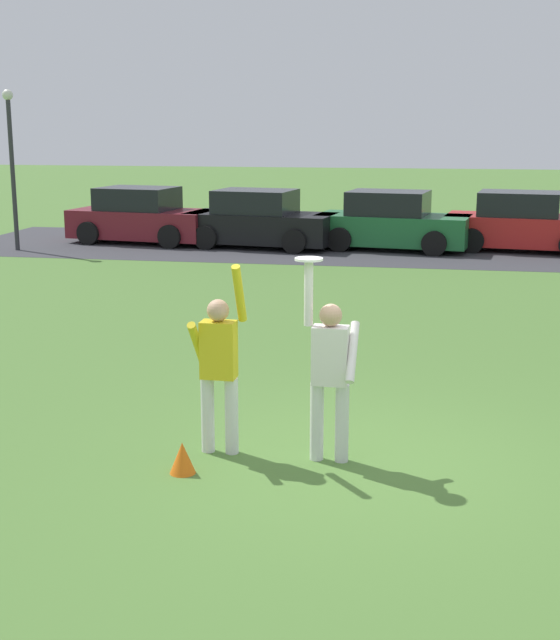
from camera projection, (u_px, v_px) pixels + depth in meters
The scene contains 11 objects.
ground_plane at pixel (356, 463), 9.01m from camera, with size 120.00×120.00×0.00m, color #4C7533.
person_catcher at pixel (330, 369), 8.88m from camera, with size 0.54×0.49×2.08m.
person_defender at pixel (219, 363), 9.10m from camera, with size 0.55×0.49×2.04m.
frisbee_disc at pixel (309, 259), 8.68m from camera, with size 0.28×0.28×0.02m, color white.
parked_car_maroon at pixel (142, 217), 25.44m from camera, with size 4.31×2.47×1.59m.
parked_car_black at pixel (259, 221), 24.49m from camera, with size 4.31×2.47×1.59m.
parked_car_green at pixel (392, 223), 24.06m from camera, with size 4.31×2.47×1.59m.
parked_car_red at pixel (522, 224), 23.83m from camera, with size 4.31×2.47×1.59m.
parking_strip at pixel (395, 249), 24.21m from camera, with size 24.40×6.40×0.01m, color #38383D.
lamppost_by_lot at pixel (11, 154), 23.48m from camera, with size 0.28×0.28×4.26m.
field_cone_orange at pixel (182, 458), 8.73m from camera, with size 0.26×0.26×0.32m, color orange.
Camera 1 is at (0.74, -8.47, 3.41)m, focal length 49.41 mm.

